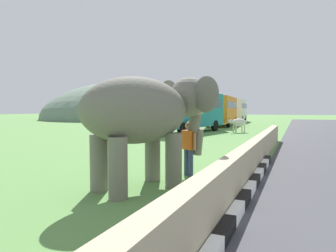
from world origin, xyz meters
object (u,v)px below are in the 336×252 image
at_px(bus_teal, 188,109).
at_px(cow_near, 239,123).
at_px(bus_white, 236,109).
at_px(elephant, 148,112).
at_px(person_handler, 189,146).
at_px(cow_mid, 191,124).
at_px(bus_orange, 222,109).

bearing_deg(bus_teal, cow_near, -70.54).
distance_m(bus_teal, bus_white, 23.12).
bearing_deg(elephant, bus_white, 7.41).
distance_m(person_handler, cow_near, 17.84).
distance_m(elephant, cow_mid, 16.30).
relative_size(elephant, bus_teal, 0.43).
height_order(bus_white, cow_mid, bus_white).
relative_size(person_handler, cow_mid, 0.88).
distance_m(person_handler, cow_mid, 14.87).
distance_m(bus_teal, cow_mid, 2.72).
relative_size(bus_teal, cow_near, 5.59).
relative_size(bus_white, cow_mid, 4.36).
bearing_deg(cow_near, cow_mid, 139.92).
xyz_separation_m(person_handler, bus_teal, (16.31, 5.76, 1.15)).
bearing_deg(bus_white, person_handler, -171.51).
bearing_deg(bus_orange, person_handler, -168.92).
distance_m(bus_white, cow_mid, 25.38).
xyz_separation_m(cow_near, cow_mid, (-3.66, 3.08, 0.00)).
bearing_deg(cow_near, person_handler, -174.68).
xyz_separation_m(bus_teal, cow_near, (1.45, -4.11, -1.21)).
bearing_deg(bus_teal, cow_mid, -154.98).
bearing_deg(bus_white, bus_orange, -177.51).
xyz_separation_m(elephant, bus_orange, (29.02, 4.81, 0.12)).
bearing_deg(bus_orange, bus_white, 2.49).
bearing_deg(bus_orange, bus_teal, 177.94).
bearing_deg(cow_mid, person_handler, -161.44).
distance_m(bus_orange, bus_white, 12.03).
relative_size(person_handler, bus_orange, 0.17).
relative_size(bus_white, cow_near, 4.91).
xyz_separation_m(elephant, bus_teal, (17.93, 5.21, 0.12)).
bearing_deg(bus_white, elephant, -172.59).
distance_m(bus_orange, cow_near, 10.40).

